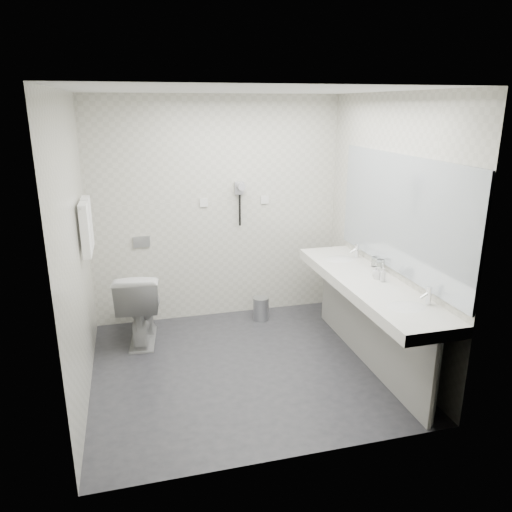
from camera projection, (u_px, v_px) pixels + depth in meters
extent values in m
plane|color=#29292E|center=(245.00, 367.00, 4.66)|extent=(2.80, 2.80, 0.00)
plane|color=silver|center=(243.00, 90.00, 3.92)|extent=(2.80, 2.80, 0.00)
plane|color=beige|center=(217.00, 211.00, 5.49)|extent=(2.80, 0.00, 2.80)
plane|color=beige|center=(291.00, 293.00, 3.09)|extent=(2.80, 0.00, 2.80)
plane|color=beige|center=(75.00, 252.00, 3.95)|extent=(0.00, 2.60, 2.60)
plane|color=beige|center=(388.00, 230.00, 4.63)|extent=(0.00, 2.60, 2.60)
cube|color=silver|center=(368.00, 285.00, 4.51)|extent=(0.55, 2.20, 0.10)
cube|color=gray|center=(367.00, 327.00, 4.64)|extent=(0.03, 2.15, 0.75)
cylinder|color=silver|center=(435.00, 384.00, 3.69)|extent=(0.06, 0.06, 0.75)
cylinder|color=silver|center=(328.00, 288.00, 5.61)|extent=(0.06, 0.06, 0.75)
cube|color=#B2BCC6|center=(399.00, 214.00, 4.38)|extent=(0.02, 2.20, 1.05)
ellipsoid|color=silver|center=(406.00, 309.00, 3.90)|extent=(0.40, 0.31, 0.05)
ellipsoid|color=silver|center=(339.00, 260.00, 5.10)|extent=(0.40, 0.31, 0.05)
cylinder|color=silver|center=(429.00, 296.00, 3.92)|extent=(0.04, 0.04, 0.15)
cylinder|color=silver|center=(357.00, 251.00, 5.12)|extent=(0.04, 0.04, 0.15)
imported|color=white|center=(378.00, 273.00, 4.51)|extent=(0.07, 0.07, 0.11)
imported|color=white|center=(376.00, 272.00, 4.57)|extent=(0.10, 0.10, 0.09)
imported|color=white|center=(383.00, 275.00, 4.43)|extent=(0.06, 0.06, 0.13)
cylinder|color=silver|center=(380.00, 266.00, 4.70)|extent=(0.07, 0.07, 0.12)
cylinder|color=silver|center=(374.00, 262.00, 4.85)|extent=(0.07, 0.07, 0.10)
imported|color=silver|center=(140.00, 305.00, 5.09)|extent=(0.53, 0.82, 0.78)
cube|color=#B2B5BA|center=(142.00, 242.00, 5.36)|extent=(0.18, 0.02, 0.12)
cylinder|color=#B2B5BA|center=(261.00, 309.00, 5.66)|extent=(0.23, 0.23, 0.25)
cylinder|color=#B2B5BA|center=(261.00, 298.00, 5.62)|extent=(0.18, 0.18, 0.02)
cylinder|color=silver|center=(83.00, 202.00, 4.39)|extent=(0.02, 0.62, 0.02)
cube|color=white|center=(85.00, 230.00, 4.32)|extent=(0.07, 0.24, 0.48)
cube|color=white|center=(87.00, 223.00, 4.58)|extent=(0.07, 0.24, 0.48)
cube|color=#9C9BA0|center=(239.00, 188.00, 5.45)|extent=(0.10, 0.04, 0.14)
cylinder|color=#9C9BA0|center=(241.00, 186.00, 5.38)|extent=(0.08, 0.14, 0.08)
cylinder|color=black|center=(240.00, 210.00, 5.51)|extent=(0.02, 0.02, 0.35)
cube|color=silver|center=(204.00, 203.00, 5.42)|extent=(0.09, 0.02, 0.09)
cube|color=silver|center=(265.00, 200.00, 5.59)|extent=(0.09, 0.02, 0.09)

